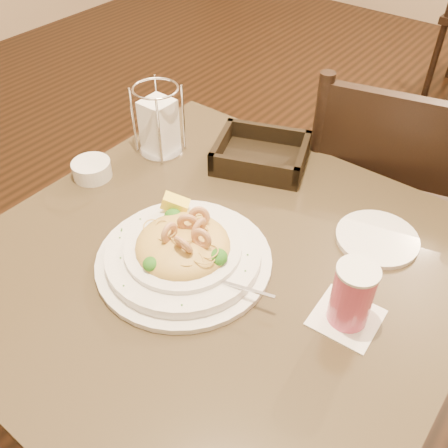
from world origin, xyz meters
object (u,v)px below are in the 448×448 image
Objects in this scene: main_table at (219,331)px; drink_glass at (352,295)px; butter_ramekin at (92,169)px; napkin_caddy at (159,125)px; side_plate at (377,238)px; pasta_bowl at (184,251)px; bread_basket at (261,156)px; dining_chair_near at (380,207)px.

drink_glass is (0.26, 0.03, 0.29)m from main_table.
drink_glass is 1.39× the size of butter_ramekin.
napkin_caddy reaches higher than side_plate.
main_table is 0.27m from pasta_bowl.
pasta_bowl reaches higher than main_table.
butter_ramekin is at bearing 179.38° from drink_glass.
butter_ramekin is at bearing 167.45° from pasta_bowl.
main_table is 0.47m from butter_ramekin.
napkin_caddy is (-0.23, -0.11, 0.05)m from bread_basket.
main_table is 5.44× the size of side_plate.
napkin_caddy is (-0.45, -0.41, 0.30)m from dining_chair_near.
napkin_caddy reaches higher than pasta_bowl.
drink_glass is 0.22m from side_plate.
drink_glass reaches higher than side_plate.
main_table is at bearing -4.94° from butter_ramekin.
side_plate is (0.27, 0.28, -0.03)m from pasta_bowl.
main_table is 0.39m from drink_glass.
bread_basket reaches higher than side_plate.
dining_chair_near is 7.52× the size of drink_glass.
napkin_caddy reaches higher than butter_ramekin.
butter_ramekin is (-0.35, 0.08, -0.01)m from pasta_bowl.
main_table is at bearing 42.51° from pasta_bowl.
bread_basket is at bearing 110.50° from main_table.
butter_ramekin is (-0.66, 0.01, -0.04)m from drink_glass.
dining_chair_near reaches higher than main_table.
dining_chair_near is 0.47m from side_plate.
dining_chair_near is at bearing 54.25° from bread_basket.
dining_chair_near is 0.68m from drink_glass.
napkin_caddy reaches higher than main_table.
pasta_bowl is 4.18× the size of butter_ramekin.
butter_ramekin is at bearing -134.71° from bread_basket.
napkin_caddy is at bearing 139.45° from pasta_bowl.
bread_basket is 0.25m from napkin_caddy.
dining_chair_near reaches higher than napkin_caddy.
main_table is 2.41× the size of pasta_bowl.
pasta_bowl is at bearing -133.35° from side_plate.
dining_chair_near is 2.49× the size of pasta_bowl.
pasta_bowl is at bearing -40.55° from napkin_caddy.
napkin_caddy is at bearing 148.59° from main_table.
dining_chair_near is 0.81m from butter_ramekin.
pasta_bowl is 0.36m from butter_ramekin.
napkin_caddy is at bearing 163.21° from drink_glass.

